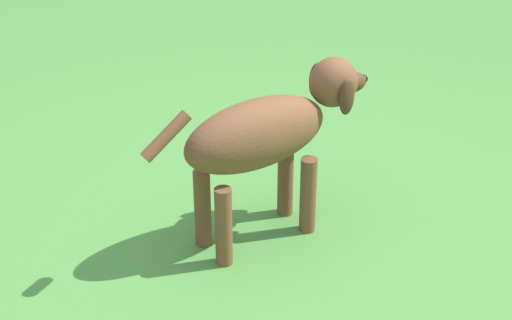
{
  "coord_description": "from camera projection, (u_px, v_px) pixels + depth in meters",
  "views": [
    {
      "loc": [
        -0.78,
        -2.08,
        1.58
      ],
      "look_at": [
        -0.02,
        0.07,
        0.3
      ],
      "focal_mm": 57.53,
      "sensor_mm": 36.0,
      "label": 1
    }
  ],
  "objects": [
    {
      "name": "ground",
      "position": [
        269.0,
        247.0,
        2.71
      ],
      "size": [
        14.0,
        14.0,
        0.0
      ],
      "primitive_type": "plane",
      "color": "#478438"
    },
    {
      "name": "dog",
      "position": [
        269.0,
        133.0,
        2.6
      ],
      "size": [
        0.83,
        0.34,
        0.57
      ],
      "rotation": [
        0.0,
        0.0,
        0.26
      ],
      "color": "brown",
      "rests_on": "ground"
    }
  ]
}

